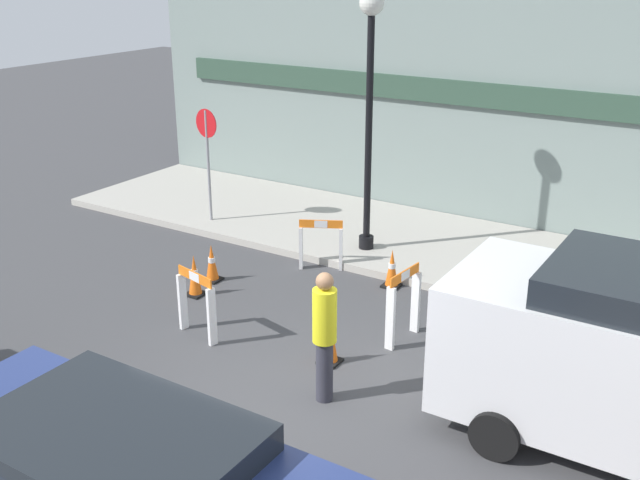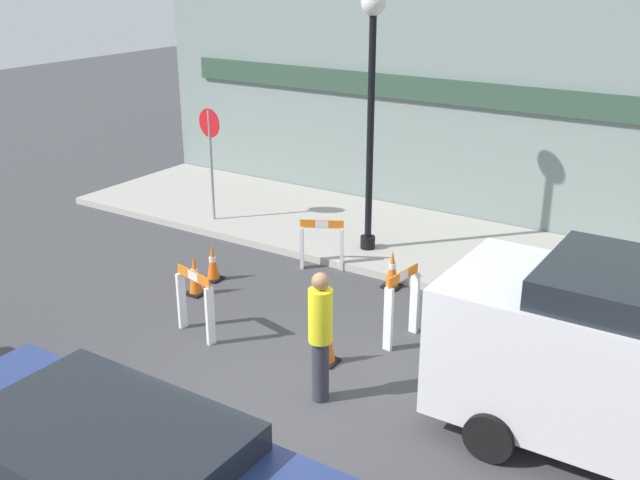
# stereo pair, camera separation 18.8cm
# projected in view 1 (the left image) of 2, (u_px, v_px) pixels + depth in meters

# --- Properties ---
(ground_plane) EXTENTS (60.00, 60.00, 0.00)m
(ground_plane) POSITION_uv_depth(u_px,v_px,m) (275.00, 416.00, 9.47)
(ground_plane) COLOR #424244
(sidewalk_slab) EXTENTS (18.00, 3.70, 0.14)m
(sidewalk_slab) POSITION_uv_depth(u_px,v_px,m) (464.00, 253.00, 14.48)
(sidewalk_slab) COLOR #ADA89E
(sidewalk_slab) RESTS_ON ground_plane
(storefront_facade) EXTENTS (18.00, 0.22, 5.50)m
(storefront_facade) POSITION_uv_depth(u_px,v_px,m) (509.00, 99.00, 15.05)
(storefront_facade) COLOR gray
(storefront_facade) RESTS_ON ground_plane
(streetlamp_post) EXTENTS (0.44, 0.44, 4.77)m
(streetlamp_post) POSITION_uv_depth(u_px,v_px,m) (370.00, 88.00, 13.44)
(streetlamp_post) COLOR black
(streetlamp_post) RESTS_ON sidewalk_slab
(stop_sign) EXTENTS (0.60, 0.10, 2.39)m
(stop_sign) POSITION_uv_depth(u_px,v_px,m) (207.00, 147.00, 15.51)
(stop_sign) COLOR gray
(stop_sign) RESTS_ON sidewalk_slab
(barricade_0) EXTENTS (0.77, 0.49, 0.96)m
(barricade_0) POSITION_uv_depth(u_px,v_px,m) (321.00, 243.00, 13.74)
(barricade_0) COLOR white
(barricade_0) RESTS_ON ground_plane
(barricade_1) EXTENTS (0.81, 0.31, 1.07)m
(barricade_1) POSITION_uv_depth(u_px,v_px,m) (196.00, 302.00, 11.25)
(barricade_1) COLOR white
(barricade_1) RESTS_ON ground_plane
(barricade_2) EXTENTS (0.21, 0.78, 1.15)m
(barricade_2) POSITION_uv_depth(u_px,v_px,m) (404.00, 304.00, 11.13)
(barricade_2) COLOR white
(barricade_2) RESTS_ON ground_plane
(traffic_cone_0) EXTENTS (0.30, 0.30, 0.73)m
(traffic_cone_0) POSITION_uv_depth(u_px,v_px,m) (195.00, 276.00, 12.72)
(traffic_cone_0) COLOR black
(traffic_cone_0) RESTS_ON ground_plane
(traffic_cone_1) EXTENTS (0.30, 0.30, 0.75)m
(traffic_cone_1) POSITION_uv_depth(u_px,v_px,m) (330.00, 340.00, 10.58)
(traffic_cone_1) COLOR black
(traffic_cone_1) RESTS_ON ground_plane
(traffic_cone_2) EXTENTS (0.30, 0.30, 0.69)m
(traffic_cone_2) POSITION_uv_depth(u_px,v_px,m) (212.00, 263.00, 13.30)
(traffic_cone_2) COLOR black
(traffic_cone_2) RESTS_ON ground_plane
(traffic_cone_3) EXTENTS (0.30, 0.30, 0.70)m
(traffic_cone_3) POSITION_uv_depth(u_px,v_px,m) (392.00, 269.00, 13.04)
(traffic_cone_3) COLOR black
(traffic_cone_3) RESTS_ON ground_plane
(person_worker) EXTENTS (0.44, 0.44, 1.80)m
(person_worker) POSITION_uv_depth(u_px,v_px,m) (325.00, 332.00, 9.48)
(person_worker) COLOR #33333D
(person_worker) RESTS_ON ground_plane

